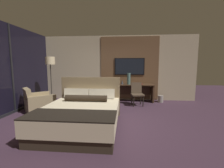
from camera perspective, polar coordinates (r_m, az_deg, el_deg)
ground_plane at (r=4.35m, az=-3.06°, el=-13.33°), size 16.00×16.00×0.00m
wall_back_tv_panel at (r=6.65m, az=0.93°, el=6.05°), size 7.20×0.09×2.80m
wall_left_window at (r=5.70m, az=-33.96°, el=3.94°), size 0.06×6.00×2.80m
bed at (r=3.81m, az=-11.36°, el=-11.24°), size 1.78×2.12×1.17m
desk at (r=6.42m, az=6.59°, el=-2.01°), size 1.99×0.56×0.74m
tv at (r=6.56m, az=6.66°, el=6.65°), size 1.28×0.04×0.72m
desk_chair at (r=5.81m, az=9.45°, el=-2.98°), size 0.51×0.51×0.87m
armchair_by_window at (r=5.65m, az=-26.07°, el=-6.45°), size 1.21×1.21×0.80m
floor_lamp at (r=6.02m, az=-22.44°, el=6.81°), size 0.34×0.34×1.84m
vase_tall at (r=6.25m, az=6.40°, el=2.02°), size 0.14×0.14×0.47m
vase_short at (r=6.30m, az=3.89°, el=0.75°), size 0.11×0.11×0.18m
book at (r=6.38m, az=10.49°, el=0.06°), size 0.23×0.17×0.03m
waste_bin at (r=6.56m, az=17.99°, el=-5.40°), size 0.22×0.22×0.28m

